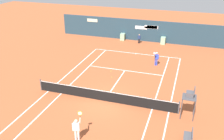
{
  "coord_description": "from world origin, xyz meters",
  "views": [
    {
      "loc": [
        6.21,
        -16.93,
        11.01
      ],
      "look_at": [
        -0.77,
        4.42,
        0.8
      ],
      "focal_mm": 40.46,
      "sensor_mm": 36.0,
      "label": 1
    }
  ],
  "objects_px": {
    "player_bench": "(189,137)",
    "player_near_side": "(77,128)",
    "tennis_ball_mid_court": "(112,77)",
    "player_on_baseline": "(156,58)",
    "tennis_ball_near_service_line": "(111,71)",
    "umpire_chair": "(190,97)",
    "ball_kid_left_post": "(139,38)"
  },
  "relations": [
    {
      "from": "player_bench",
      "to": "player_near_side",
      "type": "bearing_deg",
      "value": 105.82
    },
    {
      "from": "umpire_chair",
      "to": "player_near_side",
      "type": "xyz_separation_m",
      "value": [
        -6.67,
        -4.94,
        -0.74
      ]
    },
    {
      "from": "player_on_baseline",
      "to": "player_near_side",
      "type": "xyz_separation_m",
      "value": [
        -2.9,
        -13.88,
        0.05
      ]
    },
    {
      "from": "tennis_ball_near_service_line",
      "to": "player_on_baseline",
      "type": "bearing_deg",
      "value": 35.78
    },
    {
      "from": "ball_kid_left_post",
      "to": "player_on_baseline",
      "type": "bearing_deg",
      "value": 116.96
    },
    {
      "from": "player_bench",
      "to": "tennis_ball_mid_court",
      "type": "relative_size",
      "value": 17.47
    },
    {
      "from": "player_on_baseline",
      "to": "tennis_ball_near_service_line",
      "type": "height_order",
      "value": "player_on_baseline"
    },
    {
      "from": "tennis_ball_mid_court",
      "to": "player_on_baseline",
      "type": "bearing_deg",
      "value": 49.69
    },
    {
      "from": "tennis_ball_near_service_line",
      "to": "tennis_ball_mid_court",
      "type": "bearing_deg",
      "value": -67.97
    },
    {
      "from": "umpire_chair",
      "to": "player_bench",
      "type": "relative_size",
      "value": 2.12
    },
    {
      "from": "tennis_ball_mid_court",
      "to": "player_near_side",
      "type": "bearing_deg",
      "value": -85.44
    },
    {
      "from": "ball_kid_left_post",
      "to": "tennis_ball_near_service_line",
      "type": "bearing_deg",
      "value": 86.45
    },
    {
      "from": "tennis_ball_near_service_line",
      "to": "player_bench",
      "type": "bearing_deg",
      "value": -47.36
    },
    {
      "from": "player_bench",
      "to": "ball_kid_left_post",
      "type": "xyz_separation_m",
      "value": [
        -7.45,
        18.9,
        0.23
      ]
    },
    {
      "from": "player_on_baseline",
      "to": "tennis_ball_mid_court",
      "type": "relative_size",
      "value": 25.84
    },
    {
      "from": "umpire_chair",
      "to": "tennis_ball_near_service_line",
      "type": "bearing_deg",
      "value": 53.3
    },
    {
      "from": "player_on_baseline",
      "to": "tennis_ball_near_service_line",
      "type": "bearing_deg",
      "value": 30.36
    },
    {
      "from": "player_near_side",
      "to": "tennis_ball_near_service_line",
      "type": "relative_size",
      "value": 27.43
    },
    {
      "from": "ball_kid_left_post",
      "to": "tennis_ball_mid_court",
      "type": "xyz_separation_m",
      "value": [
        -0.22,
        -11.29,
        -0.71
      ]
    },
    {
      "from": "player_on_baseline",
      "to": "tennis_ball_near_service_line",
      "type": "relative_size",
      "value": 25.84
    },
    {
      "from": "player_bench",
      "to": "player_on_baseline",
      "type": "relative_size",
      "value": 0.68
    },
    {
      "from": "player_on_baseline",
      "to": "player_bench",
      "type": "bearing_deg",
      "value": 103.18
    },
    {
      "from": "player_bench",
      "to": "tennis_ball_near_service_line",
      "type": "height_order",
      "value": "player_bench"
    },
    {
      "from": "ball_kid_left_post",
      "to": "tennis_ball_mid_court",
      "type": "height_order",
      "value": "ball_kid_left_post"
    },
    {
      "from": "player_on_baseline",
      "to": "tennis_ball_mid_court",
      "type": "xyz_separation_m",
      "value": [
        -3.66,
        -4.32,
        -0.88
      ]
    },
    {
      "from": "ball_kid_left_post",
      "to": "player_near_side",
      "type": "bearing_deg",
      "value": 92.22
    },
    {
      "from": "ball_kid_left_post",
      "to": "tennis_ball_near_service_line",
      "type": "distance_m",
      "value": 10.05
    },
    {
      "from": "player_bench",
      "to": "umpire_chair",
      "type": "bearing_deg",
      "value": 4.72
    },
    {
      "from": "player_bench",
      "to": "ball_kid_left_post",
      "type": "height_order",
      "value": "ball_kid_left_post"
    },
    {
      "from": "player_near_side",
      "to": "tennis_ball_mid_court",
      "type": "relative_size",
      "value": 27.43
    },
    {
      "from": "umpire_chair",
      "to": "ball_kid_left_post",
      "type": "relative_size",
      "value": 1.96
    },
    {
      "from": "player_on_baseline",
      "to": "umpire_chair",
      "type": "bearing_deg",
      "value": 107.42
    }
  ]
}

